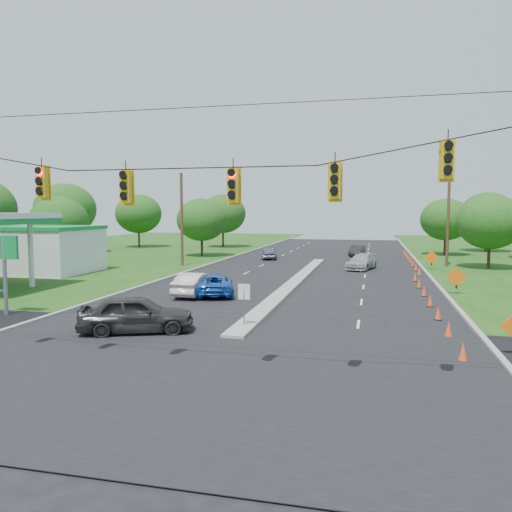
% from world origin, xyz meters
% --- Properties ---
extents(ground, '(160.00, 160.00, 0.00)m').
position_xyz_m(ground, '(0.00, 0.00, 0.00)').
color(ground, black).
rests_on(ground, ground).
extents(cross_street, '(160.00, 14.00, 0.02)m').
position_xyz_m(cross_street, '(0.00, 0.00, 0.00)').
color(cross_street, black).
rests_on(cross_street, ground).
extents(curb_left, '(0.25, 110.00, 0.16)m').
position_xyz_m(curb_left, '(-10.10, 30.00, 0.00)').
color(curb_left, gray).
rests_on(curb_left, ground).
extents(curb_right, '(0.25, 110.00, 0.16)m').
position_xyz_m(curb_right, '(10.10, 30.00, 0.00)').
color(curb_right, gray).
rests_on(curb_right, ground).
extents(median, '(1.00, 34.00, 0.18)m').
position_xyz_m(median, '(0.00, 21.00, 0.00)').
color(median, gray).
rests_on(median, ground).
extents(median_sign, '(0.55, 0.06, 2.05)m').
position_xyz_m(median_sign, '(0.00, 6.00, 1.46)').
color(median_sign, gray).
rests_on(median_sign, ground).
extents(signal_span, '(25.60, 0.32, 9.00)m').
position_xyz_m(signal_span, '(-0.05, -1.00, 4.97)').
color(signal_span, '#422D1C').
rests_on(signal_span, ground).
extents(utility_pole_far_left, '(0.28, 0.28, 9.00)m').
position_xyz_m(utility_pole_far_left, '(-12.50, 30.00, 4.50)').
color(utility_pole_far_left, '#422D1C').
rests_on(utility_pole_far_left, ground).
extents(utility_pole_far_right, '(0.28, 0.28, 9.00)m').
position_xyz_m(utility_pole_far_right, '(12.50, 35.00, 4.50)').
color(utility_pole_far_right, '#422D1C').
rests_on(utility_pole_far_right, ground).
extents(gas_station, '(18.40, 19.70, 5.20)m').
position_xyz_m(gas_station, '(-23.64, 20.24, 2.58)').
color(gas_station, white).
rests_on(gas_station, ground).
extents(cone_0, '(0.32, 0.32, 0.70)m').
position_xyz_m(cone_0, '(8.76, 3.00, 0.35)').
color(cone_0, '#E24E1E').
rests_on(cone_0, ground).
extents(cone_1, '(0.32, 0.32, 0.70)m').
position_xyz_m(cone_1, '(8.76, 6.50, 0.35)').
color(cone_1, '#E24E1E').
rests_on(cone_1, ground).
extents(cone_2, '(0.32, 0.32, 0.70)m').
position_xyz_m(cone_2, '(8.76, 10.00, 0.35)').
color(cone_2, '#E24E1E').
rests_on(cone_2, ground).
extents(cone_3, '(0.32, 0.32, 0.70)m').
position_xyz_m(cone_3, '(8.76, 13.50, 0.35)').
color(cone_3, '#E24E1E').
rests_on(cone_3, ground).
extents(cone_4, '(0.32, 0.32, 0.70)m').
position_xyz_m(cone_4, '(8.76, 17.00, 0.35)').
color(cone_4, '#E24E1E').
rests_on(cone_4, ground).
extents(cone_5, '(0.32, 0.32, 0.70)m').
position_xyz_m(cone_5, '(8.76, 20.50, 0.35)').
color(cone_5, '#E24E1E').
rests_on(cone_5, ground).
extents(cone_6, '(0.32, 0.32, 0.70)m').
position_xyz_m(cone_6, '(8.76, 24.00, 0.35)').
color(cone_6, '#E24E1E').
rests_on(cone_6, ground).
extents(cone_7, '(0.32, 0.32, 0.70)m').
position_xyz_m(cone_7, '(9.36, 27.50, 0.35)').
color(cone_7, '#E24E1E').
rests_on(cone_7, ground).
extents(cone_8, '(0.32, 0.32, 0.70)m').
position_xyz_m(cone_8, '(9.36, 31.00, 0.35)').
color(cone_8, '#E24E1E').
rests_on(cone_8, ground).
extents(cone_9, '(0.32, 0.32, 0.70)m').
position_xyz_m(cone_9, '(9.36, 34.50, 0.35)').
color(cone_9, '#E24E1E').
rests_on(cone_9, ground).
extents(cone_10, '(0.32, 0.32, 0.70)m').
position_xyz_m(cone_10, '(9.36, 38.00, 0.35)').
color(cone_10, '#E24E1E').
rests_on(cone_10, ground).
extents(cone_11, '(0.32, 0.32, 0.70)m').
position_xyz_m(cone_11, '(9.36, 41.50, 0.35)').
color(cone_11, '#E24E1E').
rests_on(cone_11, ground).
extents(cone_12, '(0.32, 0.32, 0.70)m').
position_xyz_m(cone_12, '(9.36, 45.00, 0.35)').
color(cone_12, '#E24E1E').
rests_on(cone_12, ground).
extents(cone_13, '(0.32, 0.32, 0.70)m').
position_xyz_m(cone_13, '(9.36, 48.50, 0.35)').
color(cone_13, '#E24E1E').
rests_on(cone_13, ground).
extents(work_sign_1, '(1.27, 0.58, 1.37)m').
position_xyz_m(work_sign_1, '(10.80, 18.00, 1.09)').
color(work_sign_1, black).
rests_on(work_sign_1, ground).
extents(work_sign_2, '(1.27, 0.58, 1.37)m').
position_xyz_m(work_sign_2, '(10.80, 32.00, 1.09)').
color(work_sign_2, black).
rests_on(work_sign_2, ground).
extents(tree_2, '(5.88, 5.88, 6.86)m').
position_xyz_m(tree_2, '(-26.00, 30.00, 4.34)').
color(tree_2, black).
rests_on(tree_2, ground).
extents(tree_3, '(7.56, 7.56, 8.82)m').
position_xyz_m(tree_3, '(-32.00, 40.00, 5.58)').
color(tree_3, black).
rests_on(tree_3, ground).
extents(tree_4, '(6.72, 6.72, 7.84)m').
position_xyz_m(tree_4, '(-28.00, 52.00, 4.96)').
color(tree_4, black).
rests_on(tree_4, ground).
extents(tree_5, '(5.88, 5.88, 6.86)m').
position_xyz_m(tree_5, '(-14.00, 40.00, 4.34)').
color(tree_5, black).
rests_on(tree_5, ground).
extents(tree_6, '(6.72, 6.72, 7.84)m').
position_xyz_m(tree_6, '(-16.00, 55.00, 4.96)').
color(tree_6, black).
rests_on(tree_6, ground).
extents(tree_9, '(5.88, 5.88, 6.86)m').
position_xyz_m(tree_9, '(16.00, 34.00, 4.34)').
color(tree_9, black).
rests_on(tree_9, ground).
extents(tree_11, '(6.72, 6.72, 7.84)m').
position_xyz_m(tree_11, '(20.00, 55.00, 4.96)').
color(tree_11, black).
rests_on(tree_11, ground).
extents(tree_12, '(5.88, 5.88, 6.86)m').
position_xyz_m(tree_12, '(14.00, 48.00, 4.34)').
color(tree_12, black).
rests_on(tree_12, ground).
extents(black_sedan, '(5.30, 3.59, 1.68)m').
position_xyz_m(black_sedan, '(-4.38, 4.20, 0.84)').
color(black_sedan, '#292929').
rests_on(black_sedan, ground).
extents(white_sedan, '(1.71, 4.52, 1.47)m').
position_xyz_m(white_sedan, '(-5.25, 14.05, 0.74)').
color(white_sedan, beige).
rests_on(white_sedan, ground).
extents(blue_pickup, '(3.54, 5.30, 1.35)m').
position_xyz_m(blue_pickup, '(-4.14, 14.52, 0.68)').
color(blue_pickup, '#194EB2').
rests_on(blue_pickup, ground).
extents(silver_car_far, '(3.09, 5.10, 1.38)m').
position_xyz_m(silver_car_far, '(4.59, 30.98, 0.69)').
color(silver_car_far, '#A9A9A9').
rests_on(silver_car_far, ground).
extents(silver_car_oncoming, '(2.24, 4.17, 1.35)m').
position_xyz_m(silver_car_oncoming, '(-5.62, 38.79, 0.67)').
color(silver_car_oncoming, slate).
rests_on(silver_car_oncoming, ground).
extents(dark_car_receding, '(1.92, 4.14, 1.31)m').
position_xyz_m(dark_car_receding, '(3.77, 44.86, 0.66)').
color(dark_car_receding, black).
rests_on(dark_car_receding, ground).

